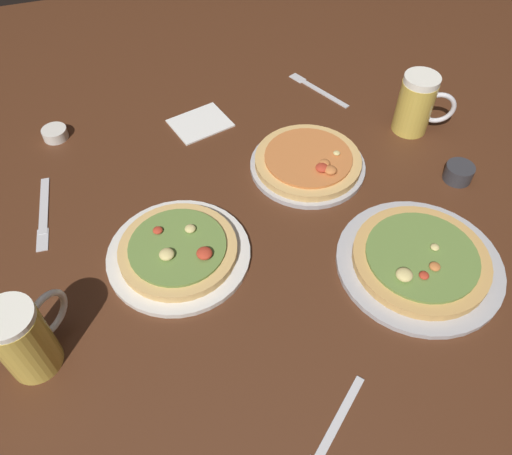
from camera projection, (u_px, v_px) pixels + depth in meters
ground_plane at (256, 238)px, 1.07m from camera, size 2.40×2.40×0.03m
pizza_plate_near at (420, 261)px, 0.99m from camera, size 0.33×0.33×0.05m
pizza_plate_far at (308, 163)px, 1.18m from camera, size 0.27×0.27×0.05m
pizza_plate_side at (179, 251)px, 1.01m from camera, size 0.29×0.29×0.05m
beer_mug_dark at (417, 104)px, 1.23m from camera, size 0.14×0.09×0.15m
beer_mug_amber at (25, 338)px, 0.82m from camera, size 0.12×0.12×0.15m
ramekin_sauce at (459, 173)px, 1.15m from camera, size 0.06×0.06×0.04m
ramekin_butter at (55, 133)px, 1.25m from camera, size 0.06×0.06×0.03m
napkin_folded at (200, 123)px, 1.29m from camera, size 0.16×0.15×0.01m
fork_left at (332, 431)px, 0.80m from camera, size 0.16×0.14×0.01m
knife_right at (43, 213)px, 1.09m from camera, size 0.04×0.22×0.01m
fork_spare at (317, 89)px, 1.39m from camera, size 0.10×0.19×0.01m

